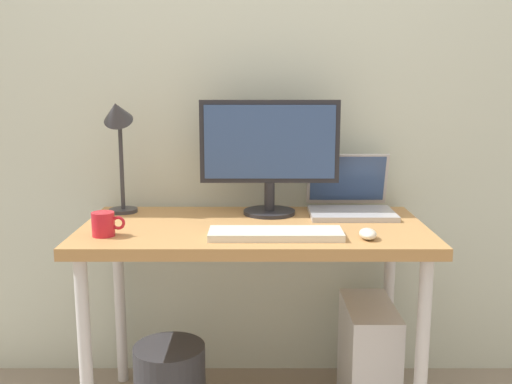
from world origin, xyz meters
TOP-DOWN VIEW (x-y plane):
  - back_wall at (0.00, 0.37)m, footprint 4.40×0.04m
  - desk at (0.00, 0.00)m, footprint 1.23×0.62m
  - monitor at (0.06, 0.18)m, footprint 0.53×0.20m
  - laptop at (0.37, 0.20)m, footprint 0.32×0.28m
  - desk_lamp at (-0.51, 0.18)m, footprint 0.11×0.16m
  - keyboard at (0.07, -0.17)m, footprint 0.44×0.14m
  - mouse at (0.37, -0.19)m, footprint 0.06×0.09m
  - coffee_mug at (-0.50, -0.15)m, footprint 0.11×0.08m
  - computer_tower at (0.43, 0.03)m, footprint 0.18×0.36m

SIDE VIEW (x-z plane):
  - computer_tower at x=0.43m, z-range 0.00..0.42m
  - desk at x=0.00m, z-range 0.29..1.03m
  - keyboard at x=0.07m, z-range 0.73..0.76m
  - mouse at x=0.37m, z-range 0.73..0.77m
  - coffee_mug at x=-0.50m, z-range 0.73..0.81m
  - laptop at x=0.37m, z-range 0.68..0.90m
  - monitor at x=0.06m, z-range 0.77..1.20m
  - desk_lamp at x=-0.51m, z-range 0.83..1.29m
  - back_wall at x=0.00m, z-range 0.00..2.60m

